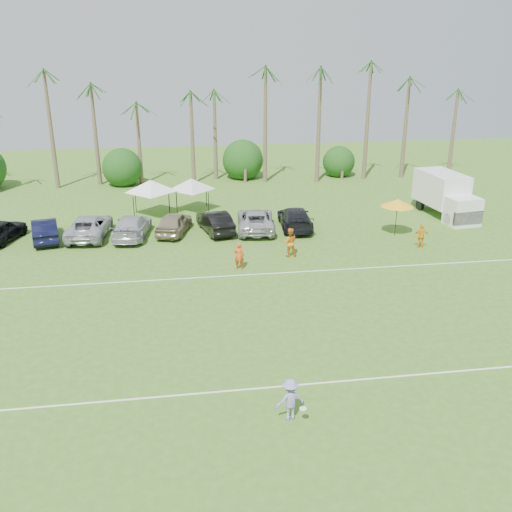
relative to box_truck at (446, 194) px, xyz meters
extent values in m
plane|color=#416D20|center=(-20.36, -24.00, -1.80)|extent=(120.00, 120.00, 0.00)
cube|color=white|center=(-20.36, -22.00, -1.79)|extent=(80.00, 0.10, 0.01)
cube|color=white|center=(-20.36, -10.00, -1.79)|extent=(80.00, 0.10, 0.01)
cone|color=brown|center=(-32.36, 14.00, 3.20)|extent=(0.44, 0.44, 10.00)
cone|color=brown|center=(-28.36, 14.00, 3.70)|extent=(0.44, 0.44, 11.00)
cone|color=brown|center=(-24.36, 14.00, 2.20)|extent=(0.44, 0.44, 8.00)
cone|color=brown|center=(-20.36, 14.00, 2.70)|extent=(0.44, 0.44, 9.00)
cone|color=brown|center=(-16.36, 14.00, 3.20)|extent=(0.44, 0.44, 10.00)
cone|color=brown|center=(-12.36, 14.00, 3.70)|extent=(0.44, 0.44, 11.00)
cone|color=brown|center=(-7.36, 14.00, 2.20)|extent=(0.44, 0.44, 8.00)
cone|color=brown|center=(-2.36, 14.00, 2.70)|extent=(0.44, 0.44, 9.00)
cone|color=brown|center=(2.64, 14.00, 3.20)|extent=(0.44, 0.44, 10.00)
cone|color=brown|center=(6.64, 14.00, 3.70)|extent=(0.44, 0.44, 11.00)
cylinder|color=brown|center=(-26.36, 15.00, -1.10)|extent=(0.30, 0.30, 1.40)
sphere|color=#144112|center=(-26.36, 15.00, 0.00)|extent=(4.00, 4.00, 4.00)
cylinder|color=brown|center=(-14.36, 15.00, -1.10)|extent=(0.30, 0.30, 1.40)
sphere|color=#144112|center=(-14.36, 15.00, 0.00)|extent=(4.00, 4.00, 4.00)
cylinder|color=brown|center=(-4.36, 15.00, -1.10)|extent=(0.30, 0.30, 1.40)
sphere|color=#144112|center=(-4.36, 15.00, 0.00)|extent=(4.00, 4.00, 4.00)
imported|color=#E05018|center=(-17.78, -8.94, -0.94)|extent=(0.70, 0.52, 1.73)
imported|color=orange|center=(-14.24, -7.20, -0.84)|extent=(1.00, 0.81, 1.92)
imported|color=#F9A41B|center=(-5.07, -6.98, -0.94)|extent=(1.08, 0.70, 1.71)
cube|color=white|center=(-0.08, 0.81, 0.29)|extent=(3.01, 4.92, 2.55)
cube|color=white|center=(0.24, -2.43, -0.73)|extent=(2.52, 2.06, 2.14)
cube|color=black|center=(0.32, -3.19, -1.03)|extent=(2.36, 0.54, 1.02)
cube|color=#E5590C|center=(1.20, 0.94, -0.17)|extent=(0.18, 1.62, 0.92)
cylinder|color=black|center=(-0.79, -2.33, -1.34)|extent=(0.40, 0.94, 0.92)
cylinder|color=black|center=(1.24, -2.13, -1.34)|extent=(0.40, 0.94, 0.92)
cylinder|color=black|center=(-1.22, 1.93, -1.34)|extent=(0.40, 0.94, 0.92)
cylinder|color=black|center=(0.81, 2.13, -1.34)|extent=(0.40, 0.94, 0.92)
cylinder|color=black|center=(-24.69, 2.23, -0.82)|extent=(0.06, 0.06, 1.96)
cylinder|color=black|center=(-21.95, 2.23, -0.82)|extent=(0.06, 0.06, 1.96)
cylinder|color=black|center=(-24.69, 4.97, -0.82)|extent=(0.06, 0.06, 1.96)
cylinder|color=black|center=(-21.95, 4.97, -0.82)|extent=(0.06, 0.06, 1.96)
pyramid|color=white|center=(-23.32, 3.60, 1.14)|extent=(4.23, 4.23, 0.98)
cylinder|color=black|center=(-21.34, 3.16, -0.88)|extent=(0.06, 0.06, 1.83)
cylinder|color=black|center=(-18.79, 3.16, -0.88)|extent=(0.06, 0.06, 1.83)
cylinder|color=black|center=(-21.34, 5.71, -0.88)|extent=(0.06, 0.06, 1.83)
cylinder|color=black|center=(-18.79, 5.71, -0.88)|extent=(0.06, 0.06, 1.83)
pyramid|color=silver|center=(-20.07, 4.44, 0.95)|extent=(3.96, 3.96, 0.92)
cylinder|color=black|center=(-5.75, -4.07, -0.59)|extent=(0.05, 0.05, 2.42)
cone|color=yellow|center=(-5.75, -4.07, 0.62)|extent=(2.42, 2.42, 0.55)
imported|color=#8D87BF|center=(-17.74, -24.12, -0.96)|extent=(1.18, 0.80, 1.68)
cylinder|color=white|center=(-17.33, -24.48, -1.15)|extent=(0.27, 0.27, 0.03)
imported|color=black|center=(-33.71, -1.30, -1.01)|extent=(3.10, 4.98, 1.58)
imported|color=black|center=(-30.69, -1.49, -1.01)|extent=(2.66, 5.05, 1.58)
imported|color=#A9ABB1|center=(-27.68, -1.20, -1.01)|extent=(3.13, 5.91, 1.58)
imported|color=#B1B2BA|center=(-24.67, -1.61, -1.01)|extent=(2.92, 5.70, 1.58)
imported|color=gray|center=(-21.65, -1.26, -1.01)|extent=(3.09, 4.98, 1.58)
imported|color=black|center=(-18.64, -1.40, -1.01)|extent=(2.67, 5.05, 1.58)
imported|color=#A5A6A8|center=(-15.63, -1.42, -1.01)|extent=(3.22, 5.94, 1.58)
imported|color=black|center=(-12.61, -1.35, -1.01)|extent=(2.60, 5.60, 1.58)
camera|label=1|loc=(-21.63, -41.55, 11.44)|focal=40.00mm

